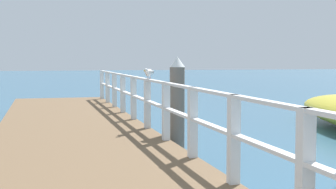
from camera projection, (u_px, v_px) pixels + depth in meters
pier_deck at (78, 147)px, 8.85m from camera, size 3.07×18.46×0.40m
pier_railing at (156, 101)px, 9.15m from camera, size 0.12×16.98×1.01m
dock_piling_far at (177, 105)px, 9.13m from camera, size 0.29×0.29×1.86m
seagull_foreground at (149, 72)px, 9.69m from camera, size 0.29×0.43×0.21m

